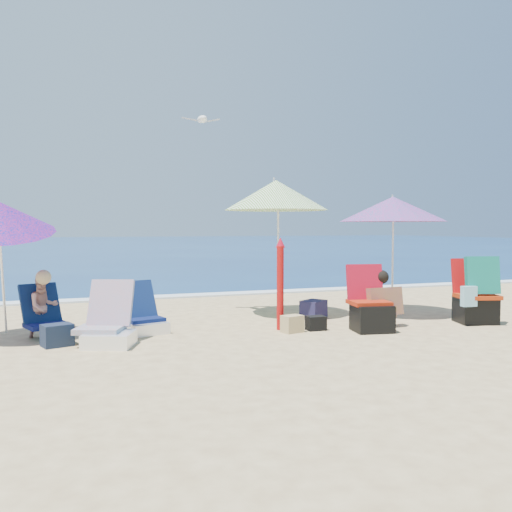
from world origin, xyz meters
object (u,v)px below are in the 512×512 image
object	(u,v)px
chair_rainbow	(108,328)
person_left	(43,306)
umbrella_striped	(276,195)
furled_umbrella	(280,279)
person_center	(379,299)
camp_chair_right	(476,299)
umbrella_turquoise	(393,209)
camp_chair_left	(371,311)
chair_navy	(144,319)
seagull	(202,119)

from	to	relation	value
chair_rainbow	person_left	distance (m)	1.17
umbrella_striped	chair_rainbow	size ratio (longest dim) A/B	2.50
furled_umbrella	person_center	distance (m)	1.58
chair_rainbow	person_left	world-z (taller)	person_left
furled_umbrella	camp_chair_right	size ratio (longest dim) A/B	1.28
furled_umbrella	umbrella_turquoise	bearing A→B (deg)	14.11
furled_umbrella	chair_rainbow	xyz separation A→B (m)	(-2.52, -0.21, -0.54)
furled_umbrella	camp_chair_left	xyz separation A→B (m)	(1.21, -0.57, -0.47)
chair_navy	chair_rainbow	distance (m)	0.90
camp_chair_left	camp_chair_right	size ratio (longest dim) A/B	0.90
camp_chair_right	person_left	xyz separation A→B (m)	(-6.44, 1.22, 0.04)
umbrella_striped	camp_chair_left	bearing A→B (deg)	-65.68
chair_rainbow	seagull	size ratio (longest dim) A/B	1.37
umbrella_striped	person_left	size ratio (longest dim) A/B	2.51
chair_navy	chair_rainbow	bearing A→B (deg)	-129.14
person_left	camp_chair_left	bearing A→B (deg)	-14.68
furled_umbrella	seagull	world-z (taller)	seagull
umbrella_striped	furled_umbrella	xyz separation A→B (m)	(-0.42, -1.19, -1.32)
umbrella_turquoise	furled_umbrella	bearing A→B (deg)	-165.89
umbrella_turquoise	person_center	xyz separation A→B (m)	(-0.85, -0.91, -1.42)
furled_umbrella	seagull	distance (m)	3.24
chair_rainbow	camp_chair_left	size ratio (longest dim) A/B	0.98
chair_navy	person_left	world-z (taller)	person_left
chair_rainbow	person_left	size ratio (longest dim) A/B	1.00
furled_umbrella	chair_rainbow	world-z (taller)	furled_umbrella
chair_navy	camp_chair_left	distance (m)	3.33
chair_navy	person_left	distance (m)	1.39
umbrella_turquoise	person_center	size ratio (longest dim) A/B	2.39
umbrella_turquoise	person_left	size ratio (longest dim) A/B	2.21
umbrella_turquoise	furled_umbrella	world-z (taller)	umbrella_turquoise
umbrella_turquoise	person_left	distance (m)	5.85
chair_rainbow	chair_navy	bearing A→B (deg)	50.86
umbrella_striped	furled_umbrella	world-z (taller)	umbrella_striped
chair_navy	seagull	bearing A→B (deg)	46.15
umbrella_striped	chair_rainbow	bearing A→B (deg)	-154.48
furled_umbrella	person_left	bearing A→B (deg)	169.44
camp_chair_right	seagull	bearing A→B (deg)	148.66
umbrella_turquoise	chair_rainbow	size ratio (longest dim) A/B	2.21
umbrella_striped	chair_navy	xyz separation A→B (m)	(-2.37, -0.70, -1.88)
chair_rainbow	furled_umbrella	bearing A→B (deg)	4.88
umbrella_turquoise	seagull	xyz separation A→B (m)	(-3.10, 1.15, 1.54)
chair_rainbow	umbrella_striped	bearing A→B (deg)	25.52
camp_chair_left	seagull	size ratio (longest dim) A/B	1.40
furled_umbrella	chair_navy	size ratio (longest dim) A/B	1.69
chair_rainbow	person_center	distance (m)	4.04
furled_umbrella	person_left	size ratio (longest dim) A/B	1.46
camp_chair_right	person_left	world-z (taller)	camp_chair_right
chair_rainbow	camp_chair_right	distance (m)	5.66
umbrella_turquoise	camp_chair_right	size ratio (longest dim) A/B	1.94
umbrella_striped	person_left	distance (m)	4.12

